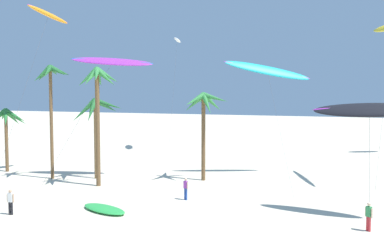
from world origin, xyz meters
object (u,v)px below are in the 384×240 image
object	(u,v)px
flying_kite_1	(267,70)
person_near_left	(369,215)
palm_tree_1	(51,83)
palm_tree_0	(6,120)
flying_kite_8	(112,62)
flying_kite_3	(177,40)
person_far_watcher	(10,201)
palm_tree_3	(97,89)
grounded_kite_0	(104,209)
person_near_right	(186,188)
flying_kite_6	(48,15)
palm_tree_4	(204,108)
flying_kite_4	(369,110)
palm_tree_2	(96,112)

from	to	relation	value
flying_kite_1	person_near_left	world-z (taller)	flying_kite_1
palm_tree_1	palm_tree_0	bearing A→B (deg)	169.84
person_near_left	flying_kite_8	bearing A→B (deg)	160.38
flying_kite_3	person_far_watcher	distance (m)	36.04
palm_tree_3	grounded_kite_0	xyz separation A→B (m)	(4.81, -6.46, -8.27)
palm_tree_1	person_near_left	world-z (taller)	palm_tree_1
palm_tree_0	person_near_right	bearing A→B (deg)	-10.32
flying_kite_6	person_near_left	size ratio (longest dim) A/B	9.75
flying_kite_3	flying_kite_6	xyz separation A→B (m)	(-4.47, -20.97, 0.09)
palm_tree_1	flying_kite_3	bearing A→B (deg)	82.13
flying_kite_6	person_far_watcher	xyz separation A→B (m)	(6.70, -11.90, -14.69)
palm_tree_1	flying_kite_3	distance (m)	23.57
palm_tree_4	person_near_left	size ratio (longest dim) A/B	4.81
palm_tree_3	flying_kite_4	bearing A→B (deg)	-4.05
palm_tree_1	flying_kite_8	size ratio (longest dim) A/B	0.91
flying_kite_1	palm_tree_1	bearing A→B (deg)	-153.51
palm_tree_1	flying_kite_6	size ratio (longest dim) A/B	0.65
flying_kite_1	person_far_watcher	world-z (taller)	flying_kite_1
flying_kite_8	person_far_watcher	distance (m)	16.44
palm_tree_2	person_near_left	world-z (taller)	palm_tree_2
flying_kite_1	flying_kite_8	size ratio (longest dim) A/B	0.98
palm_tree_0	palm_tree_1	world-z (taller)	palm_tree_1
flying_kite_6	person_near_left	xyz separation A→B (m)	(28.57, -6.83, -14.69)
flying_kite_8	person_near_left	bearing A→B (deg)	-19.62
flying_kite_4	flying_kite_6	world-z (taller)	flying_kite_6
palm_tree_3	person_near_right	distance (m)	11.73
flying_kite_3	person_near_left	distance (m)	39.58
palm_tree_1	flying_kite_4	world-z (taller)	palm_tree_1
grounded_kite_0	person_far_watcher	xyz separation A→B (m)	(-5.26, -2.97, 0.77)
grounded_kite_0	palm_tree_3	bearing A→B (deg)	126.69
palm_tree_4	flying_kite_6	world-z (taller)	flying_kite_6
palm_tree_0	flying_kite_8	size ratio (longest dim) A/B	0.55
flying_kite_4	person_far_watcher	size ratio (longest dim) A/B	4.50
flying_kite_1	flying_kite_3	world-z (taller)	flying_kite_3
palm_tree_4	person_near_right	bearing A→B (deg)	-81.15
flying_kite_6	person_far_watcher	distance (m)	20.06
palm_tree_2	person_far_watcher	size ratio (longest dim) A/B	4.50
palm_tree_1	flying_kite_4	distance (m)	27.39
palm_tree_3	person_far_watcher	size ratio (longest dim) A/B	6.09
palm_tree_0	flying_kite_3	distance (m)	25.53
palm_tree_4	flying_kite_3	bearing A→B (deg)	120.15
palm_tree_1	grounded_kite_0	world-z (taller)	palm_tree_1
palm_tree_0	palm_tree_2	distance (m)	10.66
flying_kite_8	person_near_right	world-z (taller)	flying_kite_8
palm_tree_3	person_near_left	xyz separation A→B (m)	(21.43, -4.35, -7.50)
palm_tree_3	palm_tree_4	bearing A→B (deg)	35.47
flying_kite_8	person_near_left	xyz separation A→B (m)	(22.18, -7.90, -10.09)
palm_tree_1	person_near_right	world-z (taller)	palm_tree_1
palm_tree_3	person_near_left	size ratio (longest dim) A/B	6.09
flying_kite_1	person_far_watcher	size ratio (longest dim) A/B	6.85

